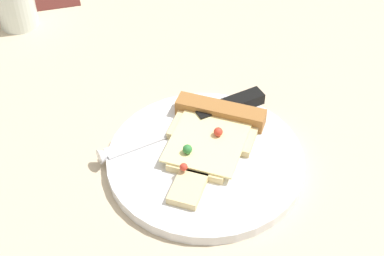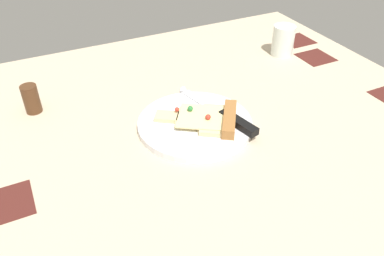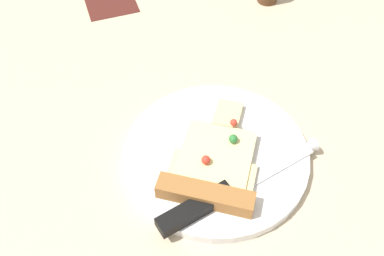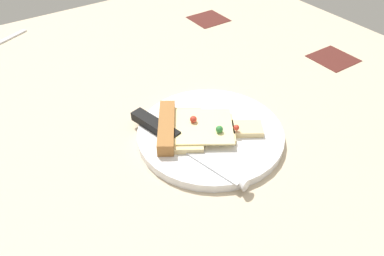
{
  "view_description": "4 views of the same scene",
  "coord_description": "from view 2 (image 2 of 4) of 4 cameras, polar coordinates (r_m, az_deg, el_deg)",
  "views": [
    {
      "loc": [
        22.61,
        48.11,
        54.02
      ],
      "look_at": [
        8.93,
        -3.59,
        3.32
      ],
      "focal_mm": 54.11,
      "sensor_mm": 36.0,
      "label": 1
    },
    {
      "loc": [
        -53.84,
        31.06,
        50.35
      ],
      "look_at": [
        5.1,
        2.19,
        2.37
      ],
      "focal_mm": 36.7,
      "sensor_mm": 36.0,
      "label": 2
    },
    {
      "loc": [
        -6.08,
        -31.79,
        49.49
      ],
      "look_at": [
        5.84,
        3.22,
        3.72
      ],
      "focal_mm": 41.53,
      "sensor_mm": 36.0,
      "label": 3
    },
    {
      "loc": [
        46.21,
        -29.82,
        42.36
      ],
      "look_at": [
        8.69,
        -4.17,
        4.4
      ],
      "focal_mm": 34.94,
      "sensor_mm": 36.0,
      "label": 4
    }
  ],
  "objects": [
    {
      "name": "pepper_shaker",
      "position": [
        0.96,
        -22.33,
        3.93
      ],
      "size": [
        3.64,
        3.64,
        6.71
      ],
      "primitive_type": "cylinder",
      "color": "#4C2D19",
      "rests_on": "ground_plane"
    },
    {
      "name": "drinking_glass",
      "position": [
        1.18,
        13.1,
        12.28
      ],
      "size": [
        6.29,
        6.29,
        8.67
      ],
      "primitive_type": "cylinder",
      "color": "silver",
      "rests_on": "ground_plane"
    },
    {
      "name": "knife",
      "position": [
        0.86,
        4.6,
        2.03
      ],
      "size": [
        23.84,
        7.58,
        2.45
      ],
      "rotation": [
        0.0,
        0.0,
        4.95
      ],
      "color": "silver",
      "rests_on": "plate"
    },
    {
      "name": "pizza_slice",
      "position": [
        0.84,
        2.47,
        1.38
      ],
      "size": [
        16.07,
        18.83,
        2.5
      ],
      "rotation": [
        0.0,
        0.0,
        5.7
      ],
      "color": "beige",
      "rests_on": "plate"
    },
    {
      "name": "plate",
      "position": [
        0.85,
        0.7,
        0.66
      ],
      "size": [
        24.87,
        24.87,
        1.5
      ],
      "primitive_type": "cylinder",
      "color": "silver",
      "rests_on": "ground_plane"
    },
    {
      "name": "ground_plane",
      "position": [
        0.81,
        3.0,
        -3.72
      ],
      "size": [
        118.52,
        118.52,
        3.0
      ],
      "color": "#C6B293",
      "rests_on": "ground"
    }
  ]
}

